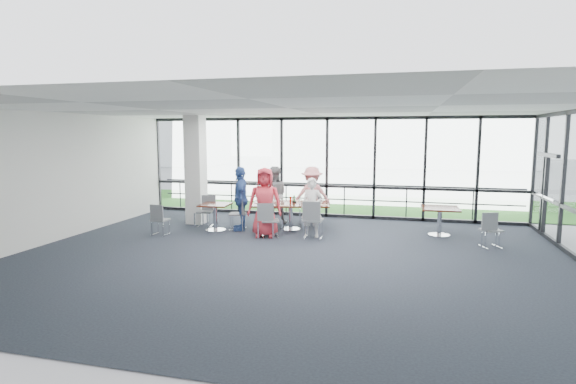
% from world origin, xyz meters
% --- Properties ---
extents(floor, '(12.00, 10.00, 0.02)m').
position_xyz_m(floor, '(0.00, 0.00, -0.01)').
color(floor, '#1F222D').
rests_on(floor, ground).
extents(ceiling, '(12.00, 10.00, 0.04)m').
position_xyz_m(ceiling, '(0.00, 0.00, 3.20)').
color(ceiling, white).
rests_on(ceiling, ground).
extents(wall_left, '(0.10, 10.00, 3.20)m').
position_xyz_m(wall_left, '(-6.00, 0.00, 1.60)').
color(wall_left, silver).
rests_on(wall_left, ground).
extents(wall_front, '(12.00, 0.10, 3.20)m').
position_xyz_m(wall_front, '(0.00, -5.00, 1.60)').
color(wall_front, silver).
rests_on(wall_front, ground).
extents(curtain_wall_back, '(12.00, 0.10, 3.20)m').
position_xyz_m(curtain_wall_back, '(0.00, 5.00, 1.60)').
color(curtain_wall_back, white).
rests_on(curtain_wall_back, ground).
extents(exit_door, '(0.12, 1.60, 2.10)m').
position_xyz_m(exit_door, '(6.00, 3.75, 1.05)').
color(exit_door, black).
rests_on(exit_door, ground).
extents(structural_column, '(0.50, 0.50, 3.20)m').
position_xyz_m(structural_column, '(-3.60, 3.00, 1.60)').
color(structural_column, silver).
rests_on(structural_column, ground).
extents(apron, '(80.00, 70.00, 0.02)m').
position_xyz_m(apron, '(0.00, 10.00, -0.02)').
color(apron, gray).
rests_on(apron, ground).
extents(grass_strip, '(80.00, 5.00, 0.01)m').
position_xyz_m(grass_strip, '(0.00, 8.00, 0.01)').
color(grass_strip, '#21631B').
rests_on(grass_strip, ground).
extents(hangar_main, '(24.00, 10.00, 6.00)m').
position_xyz_m(hangar_main, '(4.00, 32.00, 3.00)').
color(hangar_main, silver).
rests_on(hangar_main, ground).
extents(hangar_aux, '(10.00, 6.00, 4.00)m').
position_xyz_m(hangar_aux, '(-18.00, 28.00, 2.00)').
color(hangar_aux, silver).
rests_on(hangar_aux, ground).
extents(guard_rail, '(12.00, 0.06, 0.06)m').
position_xyz_m(guard_rail, '(0.00, 5.60, 0.50)').
color(guard_rail, '#2D2D33').
rests_on(guard_rail, ground).
extents(main_table, '(2.30, 1.60, 0.75)m').
position_xyz_m(main_table, '(-0.65, 2.81, 0.64)').
color(main_table, '#371509').
rests_on(main_table, ground).
extents(side_table_left, '(0.83, 0.83, 0.75)m').
position_xyz_m(side_table_left, '(-2.63, 2.15, 0.62)').
color(side_table_left, '#371509').
rests_on(side_table_left, ground).
extents(side_table_right, '(0.96, 0.96, 0.75)m').
position_xyz_m(side_table_right, '(3.33, 3.05, 0.65)').
color(side_table_right, '#371509').
rests_on(side_table_right, ground).
extents(diner_near_left, '(0.98, 0.73, 1.81)m').
position_xyz_m(diner_near_left, '(-1.09, 1.80, 0.90)').
color(diner_near_left, '#D0303D').
rests_on(diner_near_left, ground).
extents(diner_near_right, '(0.57, 0.42, 1.54)m').
position_xyz_m(diner_near_right, '(0.11, 2.08, 0.77)').
color(diner_near_right, white).
rests_on(diner_near_right, ground).
extents(diner_far_left, '(0.95, 0.73, 1.72)m').
position_xyz_m(diner_far_left, '(-1.34, 3.51, 0.86)').
color(diner_far_left, gray).
rests_on(diner_far_left, ground).
extents(diner_far_right, '(1.22, 0.86, 1.71)m').
position_xyz_m(diner_far_right, '(-0.25, 3.81, 0.85)').
color(diner_far_right, pink).
rests_on(diner_far_right, ground).
extents(diner_end, '(0.89, 1.17, 1.77)m').
position_xyz_m(diner_end, '(-1.98, 2.41, 0.89)').
color(diner_end, '#325298').
rests_on(diner_end, ground).
extents(chair_main_nl, '(0.56, 0.56, 0.90)m').
position_xyz_m(chair_main_nl, '(-0.91, 1.70, 0.45)').
color(chair_main_nl, slate).
rests_on(chair_main_nl, ground).
extents(chair_main_nr, '(0.48, 0.48, 0.97)m').
position_xyz_m(chair_main_nr, '(0.18, 1.86, 0.48)').
color(chair_main_nr, slate).
rests_on(chair_main_nr, ground).
extents(chair_main_fl, '(0.58, 0.58, 0.92)m').
position_xyz_m(chair_main_fl, '(-1.49, 3.75, 0.46)').
color(chair_main_fl, slate).
rests_on(chair_main_fl, ground).
extents(chair_main_fr, '(0.58, 0.58, 0.91)m').
position_xyz_m(chair_main_fr, '(-0.34, 3.99, 0.45)').
color(chair_main_fr, slate).
rests_on(chair_main_fr, ground).
extents(chair_main_end, '(0.52, 0.52, 0.89)m').
position_xyz_m(chair_main_end, '(-2.09, 2.44, 0.44)').
color(chair_main_end, slate).
rests_on(chair_main_end, ground).
extents(chair_spare_la, '(0.43, 0.43, 0.82)m').
position_xyz_m(chair_spare_la, '(-3.82, 1.27, 0.41)').
color(chair_spare_la, slate).
rests_on(chair_spare_la, ground).
extents(chair_spare_lb, '(0.51, 0.51, 0.87)m').
position_xyz_m(chair_spare_lb, '(-3.14, 2.58, 0.43)').
color(chair_spare_lb, slate).
rests_on(chair_spare_lb, ground).
extents(chair_spare_r, '(0.54, 0.54, 0.84)m').
position_xyz_m(chair_spare_r, '(4.41, 2.01, 0.42)').
color(chair_spare_r, slate).
rests_on(chair_spare_r, ground).
extents(plate_nl, '(0.25, 0.25, 0.01)m').
position_xyz_m(plate_nl, '(-1.07, 2.29, 0.76)').
color(plate_nl, white).
rests_on(plate_nl, main_table).
extents(plate_nr, '(0.27, 0.27, 0.01)m').
position_xyz_m(plate_nr, '(0.09, 2.60, 0.76)').
color(plate_nr, white).
rests_on(plate_nr, main_table).
extents(plate_fl, '(0.26, 0.26, 0.01)m').
position_xyz_m(plate_fl, '(-1.22, 3.06, 0.76)').
color(plate_fl, white).
rests_on(plate_fl, main_table).
extents(plate_fr, '(0.26, 0.26, 0.01)m').
position_xyz_m(plate_fr, '(-0.25, 3.21, 0.76)').
color(plate_fr, white).
rests_on(plate_fr, main_table).
extents(plate_end, '(0.28, 0.28, 0.01)m').
position_xyz_m(plate_end, '(-1.51, 2.65, 0.76)').
color(plate_end, white).
rests_on(plate_end, main_table).
extents(tumbler_a, '(0.08, 0.08, 0.15)m').
position_xyz_m(tumbler_a, '(-0.85, 2.53, 0.83)').
color(tumbler_a, white).
rests_on(tumbler_a, main_table).
extents(tumbler_b, '(0.07, 0.07, 0.15)m').
position_xyz_m(tumbler_b, '(-0.34, 2.66, 0.82)').
color(tumbler_b, white).
rests_on(tumbler_b, main_table).
extents(tumbler_c, '(0.07, 0.07, 0.14)m').
position_xyz_m(tumbler_c, '(-0.64, 3.09, 0.82)').
color(tumbler_c, white).
rests_on(tumbler_c, main_table).
extents(tumbler_d, '(0.07, 0.07, 0.13)m').
position_xyz_m(tumbler_d, '(-1.29, 2.50, 0.82)').
color(tumbler_d, white).
rests_on(tumbler_d, main_table).
extents(menu_a, '(0.32, 0.25, 0.00)m').
position_xyz_m(menu_a, '(-0.71, 2.31, 0.75)').
color(menu_a, silver).
rests_on(menu_a, main_table).
extents(menu_b, '(0.33, 0.26, 0.00)m').
position_xyz_m(menu_b, '(0.27, 2.71, 0.75)').
color(menu_b, silver).
rests_on(menu_b, main_table).
extents(menu_c, '(0.37, 0.39, 0.00)m').
position_xyz_m(menu_c, '(-0.57, 3.27, 0.75)').
color(menu_c, silver).
rests_on(menu_c, main_table).
extents(condiment_caddy, '(0.10, 0.07, 0.04)m').
position_xyz_m(condiment_caddy, '(-0.57, 2.93, 0.77)').
color(condiment_caddy, black).
rests_on(condiment_caddy, main_table).
extents(ketchup_bottle, '(0.06, 0.06, 0.18)m').
position_xyz_m(ketchup_bottle, '(-0.66, 2.84, 0.84)').
color(ketchup_bottle, '#950E00').
rests_on(ketchup_bottle, main_table).
extents(green_bottle, '(0.05, 0.05, 0.20)m').
position_xyz_m(green_bottle, '(-0.58, 2.94, 0.85)').
color(green_bottle, '#27702C').
rests_on(green_bottle, main_table).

